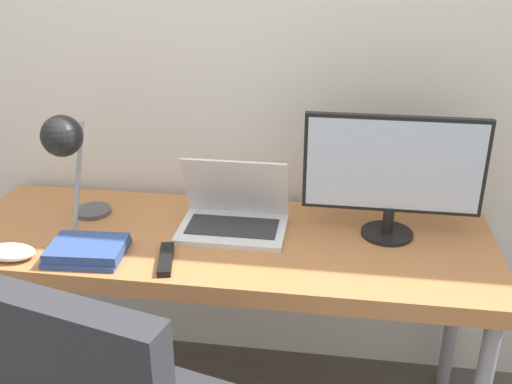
% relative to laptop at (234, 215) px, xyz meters
% --- Properties ---
extents(wall_back, '(8.00, 0.05, 2.60)m').
position_rel_laptop_xyz_m(wall_back, '(-0.02, 0.30, 0.53)').
color(wall_back, silver).
rests_on(wall_back, ground_plane).
extents(desk, '(1.76, 0.60, 0.72)m').
position_rel_laptop_xyz_m(desk, '(-0.02, -0.06, -0.11)').
color(desk, '#B77542').
rests_on(desk, ground_plane).
extents(laptop, '(0.35, 0.25, 0.24)m').
position_rel_laptop_xyz_m(laptop, '(0.00, 0.00, 0.00)').
color(laptop, silver).
rests_on(laptop, desk).
extents(monitor, '(0.56, 0.17, 0.40)m').
position_rel_laptop_xyz_m(monitor, '(0.51, 0.03, 0.18)').
color(monitor, black).
rests_on(monitor, desk).
extents(desk_lamp, '(0.13, 0.28, 0.40)m').
position_rel_laptop_xyz_m(desk_lamp, '(-0.51, -0.09, 0.25)').
color(desk_lamp, '#4C4C51').
rests_on(desk_lamp, desk).
extents(book_stack, '(0.24, 0.21, 0.05)m').
position_rel_laptop_xyz_m(book_stack, '(-0.41, -0.25, -0.03)').
color(book_stack, '#334C8C').
rests_on(book_stack, desk).
extents(tv_remote, '(0.08, 0.18, 0.02)m').
position_rel_laptop_xyz_m(tv_remote, '(-0.16, -0.25, -0.04)').
color(tv_remote, black).
rests_on(tv_remote, desk).
extents(game_controller, '(0.16, 0.10, 0.04)m').
position_rel_laptop_xyz_m(game_controller, '(-0.64, -0.29, -0.03)').
color(game_controller, white).
rests_on(game_controller, desk).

